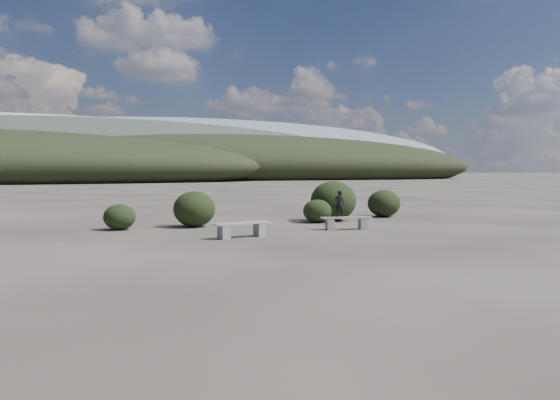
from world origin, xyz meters
name	(u,v)px	position (x,y,z in m)	size (l,w,h in m)	color
ground	(381,263)	(0.00, 0.00, 0.00)	(1200.00, 1200.00, 0.00)	#2F2925
bench_left	(242,228)	(-1.27, 4.99, 0.26)	(1.73, 0.69, 0.42)	slate
bench_right	(346,222)	(2.40, 5.76, 0.24)	(1.64, 0.67, 0.40)	slate
seated_person	(339,204)	(2.18, 5.81, 0.82)	(0.30, 0.20, 0.83)	black
shrub_a	(119,217)	(-4.18, 8.35, 0.40)	(0.98, 0.98, 0.81)	black
shrub_b	(194,209)	(-1.82, 8.37, 0.59)	(1.37, 1.37, 1.17)	black
shrub_c	(317,211)	(2.59, 8.22, 0.41)	(1.03, 1.03, 0.83)	black
shrub_d	(333,201)	(3.43, 8.63, 0.74)	(1.68, 1.68, 1.47)	black
shrub_e	(384,203)	(6.12, 9.41, 0.54)	(1.30, 1.30, 1.08)	black
mountain_ridges	(56,156)	(-7.48, 339.06, 10.84)	(500.00, 400.00, 56.00)	black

